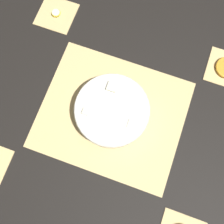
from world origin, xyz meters
name	(u,v)px	position (x,y,z in m)	size (l,w,h in m)	color
ground_plane	(112,114)	(0.00, 0.00, 0.00)	(6.00, 6.00, 0.00)	black
bamboo_mat_center	(112,114)	(0.00, 0.00, 0.00)	(0.48, 0.41, 0.01)	#D6B775
coaster_mat_near_right	(56,14)	(0.33, -0.30, 0.00)	(0.14, 0.14, 0.01)	#D6B775
fruit_salad_bowl	(112,111)	(0.00, 0.00, 0.05)	(0.24, 0.24, 0.08)	silver
banana_coin_single	(56,13)	(0.33, -0.30, 0.01)	(0.03, 0.03, 0.01)	#F4EABC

